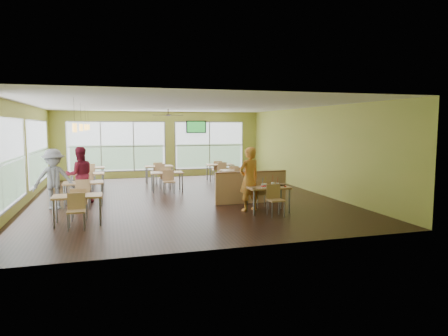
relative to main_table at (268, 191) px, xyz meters
The scene contains 20 objects.
room 3.73m from the main_table, 123.69° to the left, with size 12.00×12.04×3.20m.
window_bays 7.70m from the main_table, 127.41° to the left, with size 9.24×10.24×2.38m.
main_table is the anchor object (origin of this frame).
half_wall_divider 1.45m from the main_table, 90.00° to the left, with size 2.40×0.14×1.04m.
dining_tables 5.61m from the main_table, 122.91° to the left, with size 6.92×8.72×0.87m.
pendant_lights 6.62m from the main_table, 144.75° to the left, with size 0.11×7.31×0.86m.
ceiling_fan 6.73m from the main_table, 108.43° to the left, with size 1.25×1.25×0.29m.
tv_backwall 9.08m from the main_table, 91.29° to the left, with size 1.00×0.07×0.60m.
man_plaid 0.66m from the main_table, 141.99° to the left, with size 0.69×0.45×1.89m, color #DE5A18.
patron_maroon 6.14m from the main_table, 150.40° to the left, with size 0.89×0.69×1.83m, color maroon.
patron_grey 6.43m from the main_table, 159.54° to the left, with size 1.17×0.68×1.82m, color slate.
cup_blue 0.38m from the main_table, 141.50° to the right, with size 0.09×0.09×0.32m.
cup_yellow 0.36m from the main_table, 129.08° to the right, with size 0.10×0.10×0.35m.
cup_red_near 0.26m from the main_table, 63.50° to the right, with size 0.10×0.10×0.38m.
cup_red_far 0.32m from the main_table, 29.53° to the right, with size 0.09×0.09×0.32m.
food_basket 0.49m from the main_table, ahead, with size 0.22×0.22×0.05m.
ketchup_cup 0.51m from the main_table, 21.13° to the right, with size 0.06×0.06×0.03m, color #980B00.
wrapper_left 0.59m from the main_table, 157.30° to the right, with size 0.16×0.14×0.04m, color olive.
wrapper_mid 0.26m from the main_table, 94.74° to the left, with size 0.19×0.17×0.05m, color olive.
wrapper_right 0.37m from the main_table, 61.03° to the right, with size 0.16×0.14×0.04m, color olive.
Camera 1 is at (-2.40, -13.60, 2.49)m, focal length 32.00 mm.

